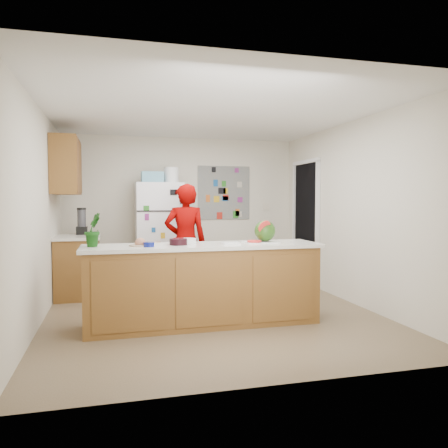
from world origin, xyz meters
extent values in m
cube|color=brown|center=(0.00, 0.00, -0.01)|extent=(4.00, 4.50, 0.02)
cube|color=beige|center=(0.00, 2.26, 1.25)|extent=(4.00, 0.02, 2.50)
cube|color=beige|center=(-2.01, 0.00, 1.25)|extent=(0.02, 4.50, 2.50)
cube|color=beige|center=(2.01, 0.00, 1.25)|extent=(0.02, 4.50, 2.50)
cube|color=white|center=(0.00, 0.00, 2.51)|extent=(4.00, 4.50, 0.02)
cube|color=black|center=(1.99, 1.45, 1.02)|extent=(0.03, 0.85, 2.04)
cube|color=brown|center=(-0.20, -0.50, 0.44)|extent=(2.60, 0.62, 0.88)
cube|color=silver|center=(-0.20, -0.50, 0.90)|extent=(2.68, 0.70, 0.04)
cube|color=brown|center=(-1.69, 1.35, 0.43)|extent=(0.60, 0.80, 0.86)
cube|color=silver|center=(-1.69, 1.35, 0.88)|extent=(0.64, 0.84, 0.04)
cube|color=brown|center=(-1.82, 1.30, 1.90)|extent=(0.35, 1.00, 0.80)
cube|color=silver|center=(-0.45, 1.88, 0.85)|extent=(0.75, 0.70, 1.70)
cube|color=#5999B2|center=(-0.55, 1.88, 1.79)|extent=(0.35, 0.28, 0.18)
cube|color=slate|center=(0.75, 2.24, 1.55)|extent=(0.95, 0.01, 0.95)
imported|color=#770100|center=(-0.18, 0.88, 0.83)|extent=(0.62, 0.43, 1.65)
cylinder|color=black|center=(-1.64, 1.59, 1.09)|extent=(0.13, 0.13, 0.38)
cube|color=white|center=(0.49, -0.49, 0.93)|extent=(0.39, 0.29, 0.01)
sphere|color=#2C5513|center=(0.55, -0.47, 1.06)|extent=(0.25, 0.25, 0.25)
cylinder|color=red|center=(0.40, -0.54, 0.94)|extent=(0.16, 0.16, 0.02)
cylinder|color=black|center=(-0.48, -0.50, 0.96)|extent=(0.25, 0.25, 0.07)
cylinder|color=white|center=(-0.37, -0.38, 0.95)|extent=(0.22, 0.22, 0.06)
cylinder|color=navy|center=(-0.82, -0.62, 0.95)|extent=(0.12, 0.12, 0.05)
cylinder|color=#C5B498|center=(-0.90, -0.52, 0.93)|extent=(0.25, 0.25, 0.02)
cube|color=silver|center=(0.10, -0.60, 0.93)|extent=(0.19, 0.17, 0.02)
cube|color=gray|center=(0.62, -0.59, 0.93)|extent=(0.09, 0.06, 0.01)
imported|color=#103E10|center=(-1.40, -0.45, 1.10)|extent=(0.20, 0.23, 0.36)
camera|label=1|loc=(-1.20, -5.32, 1.42)|focal=35.00mm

